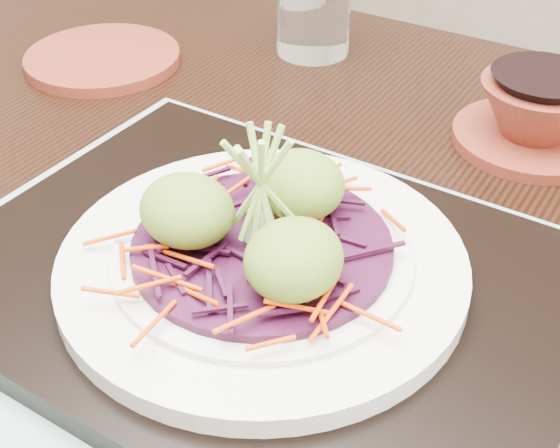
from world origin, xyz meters
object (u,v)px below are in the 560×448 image
Objects in this scene: white_plate at (262,263)px; terracotta_side_plate at (103,58)px; serving_tray at (263,284)px; water_glass at (314,1)px; terracotta_bowl_set at (536,117)px; dining_table at (283,326)px.

white_plate reaches higher than terracotta_side_plate.
serving_tray is 3.68× the size of water_glass.
serving_tray is at bearing -102.66° from terracotta_bowl_set.
white_plate is at bearing -3.32° from serving_tray.
dining_table is at bearing -114.31° from terracotta_bowl_set.
serving_tray is 0.42m from water_glass.
terracotta_side_plate is at bearing -165.72° from terracotta_bowl_set.
terracotta_bowl_set reaches higher than terracotta_side_plate.
serving_tray reaches higher than dining_table.
water_glass reaches higher than terracotta_side_plate.
dining_table is 0.37m from terracotta_side_plate.
terracotta_bowl_set reaches higher than serving_tray.
dining_table is at bearing -59.84° from water_glass.
water_glass reaches higher than white_plate.
serving_tray is 1.54× the size of white_plate.
water_glass is (0.17, 0.16, 0.05)m from terracotta_side_plate.
water_glass is at bearing 115.75° from dining_table.
white_plate reaches higher than dining_table.
water_glass is at bearing 116.06° from serving_tray.
serving_tray is 0.32m from terracotta_bowl_set.
serving_tray is at bearing -60.62° from water_glass.
serving_tray is 2.75× the size of terracotta_bowl_set.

